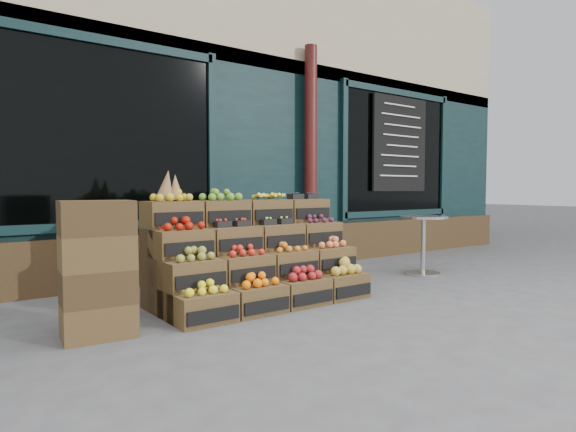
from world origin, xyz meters
TOP-DOWN VIEW (x-y plane):
  - ground at (0.00, 0.00)m, footprint 60.00×60.00m
  - shop_facade at (0.00, 5.11)m, footprint 12.00×6.24m
  - crate_display at (-0.63, 0.69)m, footprint 2.11×1.03m
  - spare_crates at (-2.25, 0.37)m, footprint 0.56×0.41m
  - bistro_table at (1.98, 0.63)m, footprint 0.62×0.62m
  - shopkeeper at (-1.28, 2.93)m, footprint 0.70×0.50m

SIDE VIEW (x-z plane):
  - ground at x=0.00m, z-range 0.00..0.00m
  - crate_display at x=-0.63m, z-range -0.25..1.06m
  - bistro_table at x=1.98m, z-range 0.10..0.88m
  - spare_crates at x=-2.25m, z-range 0.00..1.05m
  - shopkeeper at x=-1.28m, z-range 0.00..1.83m
  - shop_facade at x=0.00m, z-range 0.00..4.80m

